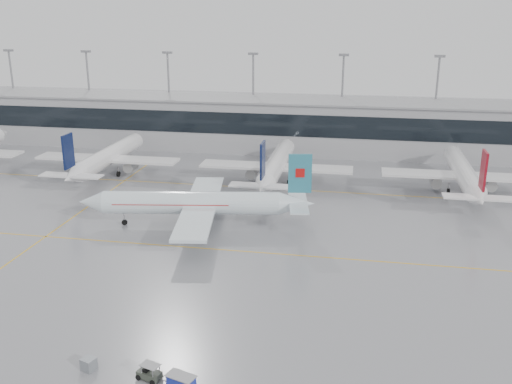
% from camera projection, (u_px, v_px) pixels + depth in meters
% --- Properties ---
extents(ground, '(320.00, 320.00, 0.00)m').
position_uv_depth(ground, '(241.00, 251.00, 80.54)').
color(ground, gray).
rests_on(ground, ground).
extents(taxi_line_main, '(120.00, 0.25, 0.01)m').
position_uv_depth(taxi_line_main, '(241.00, 251.00, 80.54)').
color(taxi_line_main, gold).
rests_on(taxi_line_main, ground).
extents(taxi_line_north, '(120.00, 0.25, 0.01)m').
position_uv_depth(taxi_line_north, '(273.00, 189.00, 108.64)').
color(taxi_line_north, gold).
rests_on(taxi_line_north, ground).
extents(taxi_line_cross, '(0.25, 60.00, 0.01)m').
position_uv_depth(taxi_line_cross, '(91.00, 205.00, 99.76)').
color(taxi_line_cross, gold).
rests_on(taxi_line_cross, ground).
extents(terminal, '(180.00, 15.00, 12.00)m').
position_uv_depth(terminal, '(294.00, 126.00, 136.78)').
color(terminal, '#9F9FA2').
rests_on(terminal, ground).
extents(terminal_glass, '(180.00, 0.20, 5.00)m').
position_uv_depth(terminal_glass, '(290.00, 125.00, 129.25)').
color(terminal_glass, black).
rests_on(terminal_glass, ground).
extents(terminal_roof, '(182.00, 16.00, 0.40)m').
position_uv_depth(terminal_roof, '(294.00, 100.00, 134.89)').
color(terminal_roof, gray).
rests_on(terminal_roof, ground).
extents(light_masts, '(156.40, 1.00, 22.60)m').
position_uv_depth(light_masts, '(297.00, 92.00, 140.16)').
color(light_masts, gray).
rests_on(light_masts, ground).
extents(air_canada_jet, '(37.08, 30.08, 11.72)m').
position_uv_depth(air_canada_jet, '(199.00, 203.00, 88.93)').
color(air_canada_jet, white).
rests_on(air_canada_jet, ground).
extents(parked_jet_b, '(29.64, 36.96, 11.72)m').
position_uv_depth(parked_jet_b, '(108.00, 157.00, 116.99)').
color(parked_jet_b, white).
rests_on(parked_jet_b, ground).
extents(parked_jet_c, '(29.64, 36.96, 11.72)m').
position_uv_depth(parked_jet_c, '(276.00, 165.00, 110.96)').
color(parked_jet_c, white).
rests_on(parked_jet_c, ground).
extents(parked_jet_d, '(29.64, 36.96, 11.72)m').
position_uv_depth(parked_jet_d, '(464.00, 174.00, 104.93)').
color(parked_jet_d, white).
rests_on(parked_jet_d, ground).
extents(baggage_tug, '(3.36, 1.98, 1.60)m').
position_uv_depth(baggage_tug, '(149.00, 374.00, 52.44)').
color(baggage_tug, '#363C32').
rests_on(baggage_tug, ground).
extents(baggage_cart, '(2.93, 2.18, 1.62)m').
position_uv_depth(baggage_cart, '(181.00, 382.00, 50.70)').
color(baggage_cart, gray).
rests_on(baggage_cart, ground).
extents(gse_unit, '(1.56, 1.50, 1.23)m').
position_uv_depth(gse_unit, '(89.00, 364.00, 53.80)').
color(gse_unit, slate).
rests_on(gse_unit, ground).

